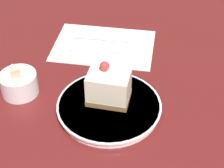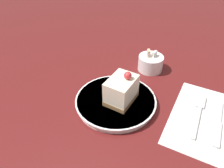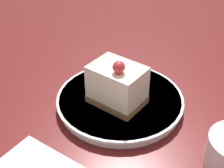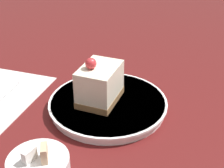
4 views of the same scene
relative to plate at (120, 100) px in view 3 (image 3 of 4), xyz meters
name	(u,v)px [view 3 (image 3 of 4)]	position (x,y,z in m)	size (l,w,h in m)	color
ground_plane	(141,99)	(-0.03, 0.03, -0.01)	(4.00, 4.00, 0.00)	#5B1919
plate	(120,100)	(0.00, 0.00, 0.00)	(0.22, 0.22, 0.02)	white
cake_slice	(117,85)	(0.01, 0.00, 0.04)	(0.08, 0.10, 0.09)	olive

